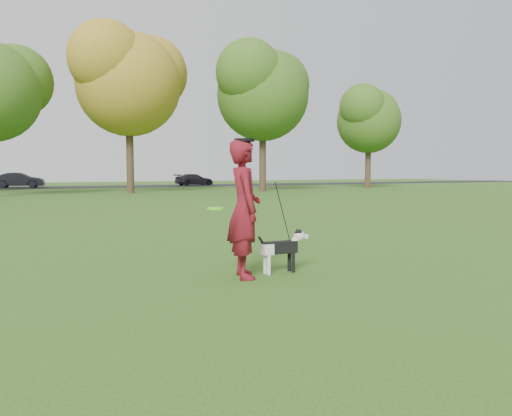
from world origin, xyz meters
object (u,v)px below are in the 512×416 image
car_mid (19,180)px  car_right (194,180)px  dog (283,246)px  man (244,209)px

car_mid → car_right: car_mid is taller
dog → car_mid: 40.35m
dog → car_right: bearing=72.4°
car_mid → car_right: 15.53m
man → car_right: 42.47m
dog → car_mid: bearing=93.9°
car_right → car_mid: bearing=83.5°
man → car_right: bearing=-5.2°
dog → car_right: car_right is taller
man → dog: size_ratio=2.28×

